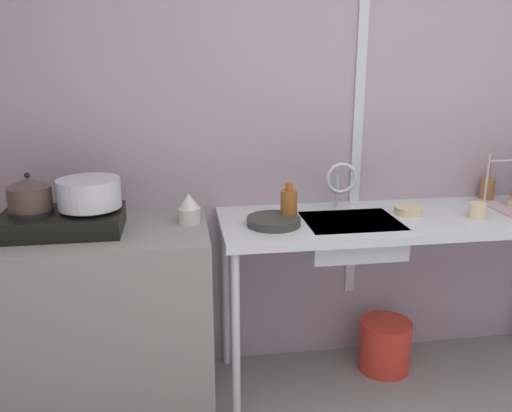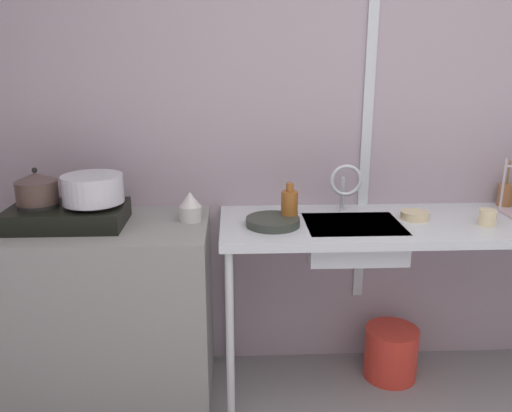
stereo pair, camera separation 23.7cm
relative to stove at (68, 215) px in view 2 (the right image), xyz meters
The scene contains 16 objects.
wall_back 1.44m from the stove, 13.72° to the left, with size 4.98×0.10×2.43m, color #A0919D.
wall_metal_strip 1.49m from the stove, 11.13° to the left, with size 0.05×0.01×1.94m, color silver.
counter_concrete 0.48m from the stove, behind, with size 1.28×0.57×0.87m, color gray.
counter_sink 1.59m from the stove, ahead, with size 1.80×0.57×0.87m.
stove is the anchor object (origin of this frame).
pot_on_left_burner 0.18m from the stove, behind, with size 0.18×0.18×0.16m.
pot_on_right_burner 0.17m from the stove, ahead, with size 0.27×0.27×0.12m.
percolator 0.55m from the stove, ahead, with size 0.11×0.11×0.14m.
sink_basin 1.30m from the stove, ahead, with size 0.43×0.35×0.15m, color silver.
faucet 1.29m from the stove, ahead, with size 0.15×0.09×0.25m.
frying_pan 0.92m from the stove, ahead, with size 0.24×0.24×0.04m, color #313730.
cup_by_rack 1.89m from the stove, ahead, with size 0.08×0.08×0.07m, color beige.
small_bowl_on_drainboard 1.59m from the stove, ahead, with size 0.13×0.13×0.04m, color beige.
bottle_by_sink 1.00m from the stove, ahead, with size 0.08×0.08×0.18m.
utensil_jar 2.14m from the stove, ahead, with size 0.07×0.07×0.24m.
bucket_on_floor 1.74m from the stove, ahead, with size 0.27×0.27×0.27m, color red.
Camera 2 is at (-0.63, -0.73, 1.61)m, focal length 36.73 mm.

